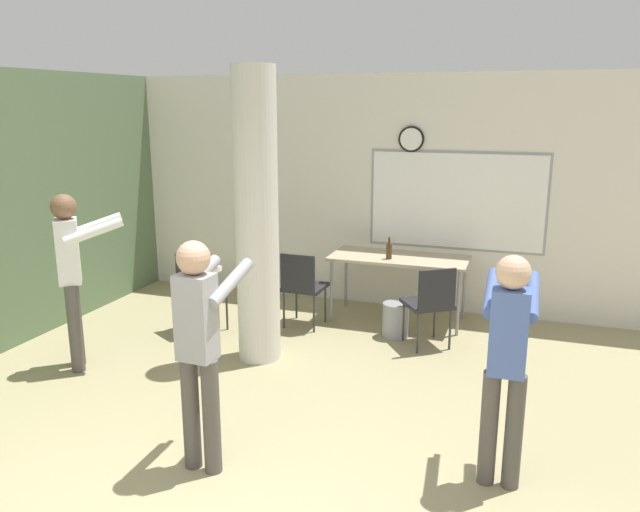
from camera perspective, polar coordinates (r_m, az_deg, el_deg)
wall_left_accent at (r=7.04m, az=-26.83°, el=3.68°), size 0.12×7.00×2.80m
wall_back at (r=7.61m, az=7.47°, el=5.70°), size 8.00×0.15×2.80m
support_pillar at (r=5.92m, az=-5.81°, el=3.43°), size 0.41×0.41×2.80m
folding_table at (r=7.16m, az=7.25°, el=-0.48°), size 1.55×0.70×0.76m
bottle_on_table at (r=7.01m, az=6.33°, el=0.49°), size 0.07×0.07×0.25m
waste_bin at (r=6.79m, az=6.92°, el=-5.82°), size 0.28×0.28×0.38m
chair_table_right at (r=6.44m, az=10.07°, el=-4.01°), size 0.61×0.61×0.87m
chair_table_left at (r=6.92m, az=-1.63°, el=-2.54°), size 0.45×0.45×0.87m
chair_near_pillar at (r=6.95m, az=-11.15°, el=-2.75°), size 0.60×0.60×0.87m
person_playing_side at (r=4.16m, az=16.74°, el=-8.49°), size 0.34×0.62×1.56m
person_playing_front at (r=4.22m, az=-10.96°, el=-7.39°), size 0.37×0.64×1.61m
person_watching_back at (r=6.18m, az=-21.69°, el=-1.03°), size 0.66×0.61×1.67m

